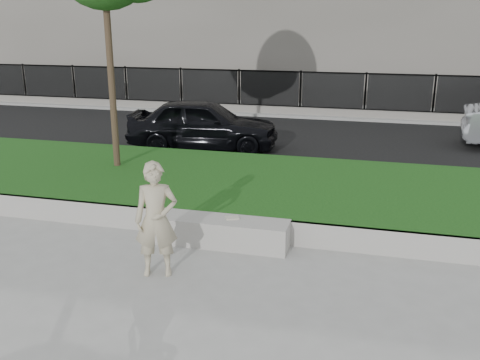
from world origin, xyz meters
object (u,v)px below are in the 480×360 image
(man, at_px, (156,220))
(book, at_px, (232,218))
(car_dark, at_px, (203,124))
(stone_bench, at_px, (222,232))

(man, xyz_separation_m, book, (0.72, 1.22, -0.36))
(book, height_order, car_dark, car_dark)
(stone_bench, distance_m, book, 0.28)
(stone_bench, distance_m, man, 1.42)
(stone_bench, relative_size, man, 1.30)
(stone_bench, bearing_deg, book, 22.32)
(car_dark, bearing_deg, man, -173.33)
(man, height_order, book, man)
(stone_bench, xyz_separation_m, man, (-0.57, -1.16, 0.58))
(book, distance_m, car_dark, 6.16)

